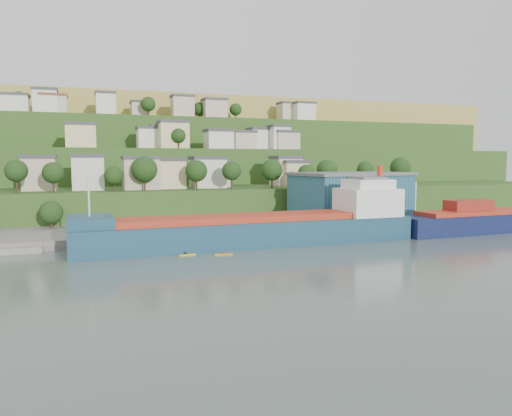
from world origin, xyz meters
name	(u,v)px	position (x,y,z in m)	size (l,w,h in m)	color
ground	(234,254)	(0.00, 0.00, 0.00)	(500.00, 500.00, 0.00)	#485750
quay	(276,230)	(20.00, 28.00, 0.00)	(220.00, 26.00, 4.00)	slate
hillside	(137,196)	(0.01, 168.67, 0.10)	(360.00, 210.44, 96.00)	#284719
cargo_ship_near	(262,230)	(8.90, 8.58, 3.03)	(74.01, 13.51, 18.96)	#14324C
cargo_ship_far	(506,220)	(76.23, 8.32, 2.57)	(60.22, 12.12, 16.27)	#0C1136
warehouse	(351,195)	(42.59, 29.44, 8.43)	(33.25, 22.95, 12.80)	#1C4856
kayak_orange	(223,254)	(-2.29, -0.39, 0.25)	(3.50, 1.07, 0.86)	orange
kayak_yellow	(187,254)	(-8.89, 1.46, 0.24)	(3.29, 0.91, 0.81)	gold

